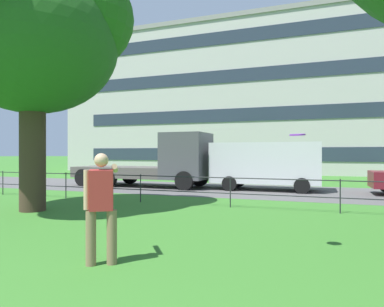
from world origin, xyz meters
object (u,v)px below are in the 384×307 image
object	(u,v)px
frisbee	(297,135)
person_thrower	(101,204)
apartment_building_background	(274,102)
flatbed_truck_right	(160,163)
tree_large_lawn	(31,29)
panel_van_far_right	(266,163)

from	to	relation	value
frisbee	person_thrower	bearing A→B (deg)	-149.47
frisbee	apartment_building_background	xyz separation A→B (m)	(-3.86, 28.76, 4.68)
frisbee	apartment_building_background	size ratio (longest dim) A/B	0.01
flatbed_truck_right	person_thrower	bearing A→B (deg)	-68.75
tree_large_lawn	frisbee	xyz separation A→B (m)	(7.67, -1.69, -3.37)
tree_large_lawn	flatbed_truck_right	world-z (taller)	tree_large_lawn
tree_large_lawn	panel_van_far_right	size ratio (longest dim) A/B	1.53
panel_van_far_right	apartment_building_background	world-z (taller)	apartment_building_background
tree_large_lawn	person_thrower	bearing A→B (deg)	-35.04
apartment_building_background	frisbee	bearing A→B (deg)	-82.36
panel_van_far_right	apartment_building_background	size ratio (longest dim) A/B	0.13
frisbee	panel_van_far_right	world-z (taller)	panel_van_far_right
person_thrower	panel_van_far_right	bearing A→B (deg)	86.03
tree_large_lawn	flatbed_truck_right	bearing A→B (deg)	87.92
tree_large_lawn	apartment_building_background	size ratio (longest dim) A/B	0.19
frisbee	panel_van_far_right	size ratio (longest dim) A/B	0.06
frisbee	flatbed_truck_right	xyz separation A→B (m)	(-7.38, 9.92, -0.86)
person_thrower	flatbed_truck_right	world-z (taller)	flatbed_truck_right
person_thrower	frisbee	size ratio (longest dim) A/B	5.41
tree_large_lawn	person_thrower	world-z (taller)	tree_large_lawn
frisbee	flatbed_truck_right	world-z (taller)	flatbed_truck_right
flatbed_truck_right	apartment_building_background	distance (m)	19.95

